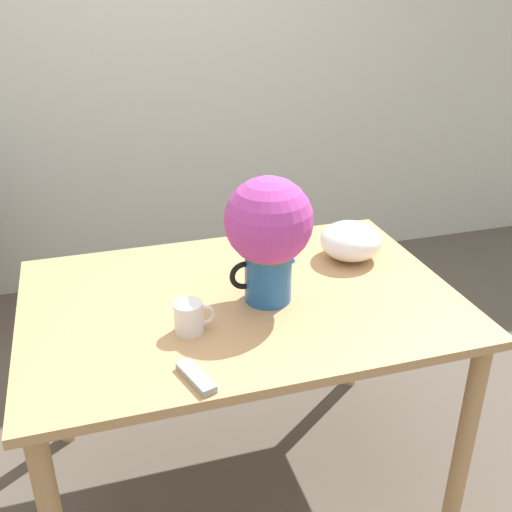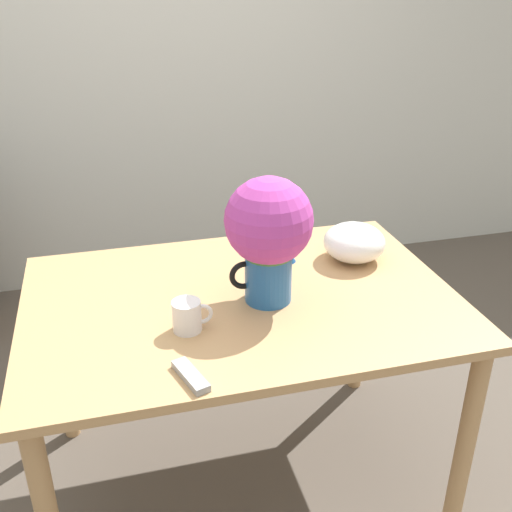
{
  "view_description": "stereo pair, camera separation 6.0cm",
  "coord_description": "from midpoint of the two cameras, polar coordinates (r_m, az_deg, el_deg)",
  "views": [
    {
      "loc": [
        -0.39,
        -1.66,
        1.77
      ],
      "look_at": [
        0.09,
        -0.07,
        0.96
      ],
      "focal_mm": 42.0,
      "sensor_mm": 36.0,
      "label": 1
    },
    {
      "loc": [
        -0.33,
        -1.67,
        1.77
      ],
      "look_at": [
        0.09,
        -0.07,
        0.96
      ],
      "focal_mm": 42.0,
      "sensor_mm": 36.0,
      "label": 2
    }
  ],
  "objects": [
    {
      "name": "ground_plane",
      "position": [
        2.46,
        -1.84,
        -19.98
      ],
      "size": [
        12.0,
        12.0,
        0.0
      ],
      "primitive_type": "plane",
      "color": "brown"
    },
    {
      "name": "wall_back",
      "position": [
        3.48,
        -9.1,
        18.04
      ],
      "size": [
        8.0,
        0.05,
        2.6
      ],
      "color": "silver",
      "rests_on": "ground_plane"
    },
    {
      "name": "table",
      "position": [
        2.0,
        -0.54,
        -6.4
      ],
      "size": [
        1.39,
        0.95,
        0.8
      ],
      "color": "tan",
      "rests_on": "ground_plane"
    },
    {
      "name": "flower_vase",
      "position": [
        1.82,
        2.16,
        2.33
      ],
      "size": [
        0.27,
        0.27,
        0.41
      ],
      "color": "#235B9E",
      "rests_on": "table"
    },
    {
      "name": "coffee_mug",
      "position": [
        1.76,
        -5.53,
        -5.71
      ],
      "size": [
        0.12,
        0.09,
        0.1
      ],
      "color": "white",
      "rests_on": "table"
    },
    {
      "name": "white_bowl",
      "position": [
        2.19,
        10.12,
        1.29
      ],
      "size": [
        0.22,
        0.22,
        0.14
      ],
      "color": "white",
      "rests_on": "table"
    },
    {
      "name": "remote_control",
      "position": [
        1.59,
        -5.15,
        -11.32
      ],
      "size": [
        0.08,
        0.15,
        0.02
      ],
      "color": "#999999",
      "rests_on": "table"
    }
  ]
}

